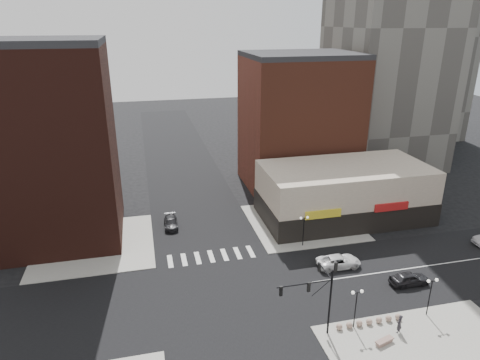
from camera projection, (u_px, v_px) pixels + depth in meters
name	position (u px, v px, depth m)	size (l,w,h in m)	color
ground	(225.00, 295.00, 46.08)	(240.00, 240.00, 0.00)	black
road_ew	(225.00, 295.00, 46.08)	(200.00, 14.00, 0.02)	black
road_ns	(225.00, 295.00, 46.08)	(14.00, 200.00, 0.02)	black
sidewalk_nw	(95.00, 245.00, 56.12)	(15.00, 15.00, 0.12)	gray
sidewalk_ne	(302.00, 222.00, 62.38)	(15.00, 15.00, 0.12)	gray
building_nw	(49.00, 148.00, 54.37)	(16.00, 15.00, 25.00)	#361711
building_ne_midrise	(299.00, 124.00, 73.12)	(18.00, 15.00, 22.00)	brown
building_ne_row	(344.00, 196.00, 63.09)	(24.20, 12.20, 8.00)	beige
traffic_signal	(320.00, 289.00, 38.76)	(5.59, 3.09, 7.77)	black
street_lamp_se_a	(357.00, 299.00, 40.02)	(1.22, 0.32, 4.16)	black
street_lamp_se_b	(431.00, 288.00, 41.75)	(1.22, 0.32, 4.16)	black
street_lamp_ne	(304.00, 224.00, 54.79)	(1.22, 0.32, 4.16)	black
bollard_row	(369.00, 322.00, 41.39)	(6.91, 0.61, 0.61)	gray
white_suv	(339.00, 261.00, 51.08)	(2.44, 5.29, 1.47)	silver
dark_sedan_east	(409.00, 279.00, 47.64)	(1.78, 4.43, 1.51)	black
dark_sedan_north	(171.00, 223.00, 60.87)	(1.89, 4.64, 1.35)	black
pedestrian	(399.00, 324.00, 40.12)	(0.70, 0.46, 1.91)	#28252B
stone_bench	(384.00, 341.00, 38.96)	(1.99, 1.10, 0.44)	#8D6D61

